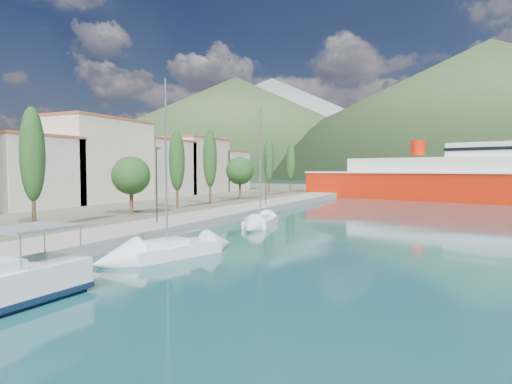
% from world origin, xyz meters
% --- Properties ---
extents(ground, '(1400.00, 1400.00, 0.00)m').
position_xyz_m(ground, '(0.00, 120.00, 0.00)').
color(ground, '#15474D').
extents(quay, '(5.00, 88.00, 0.80)m').
position_xyz_m(quay, '(-9.00, 26.00, 0.40)').
color(quay, gray).
rests_on(quay, ground).
extents(land_strip, '(70.00, 148.00, 0.70)m').
position_xyz_m(land_strip, '(-47.00, 36.00, 0.35)').
color(land_strip, '#565644').
rests_on(land_strip, ground).
extents(town_buildings, '(9.20, 69.20, 11.30)m').
position_xyz_m(town_buildings, '(-32.00, 36.91, 5.57)').
color(town_buildings, beige).
rests_on(town_buildings, land_strip).
extents(tree_row, '(4.11, 65.06, 10.14)m').
position_xyz_m(tree_row, '(-15.83, 32.27, 5.69)').
color(tree_row, '#47301E').
rests_on(tree_row, land_strip).
extents(lamp_posts, '(0.15, 46.18, 6.06)m').
position_xyz_m(lamp_posts, '(-9.00, 14.10, 4.08)').
color(lamp_posts, '#2D2D33').
rests_on(lamp_posts, quay).
extents(sailboat_near, '(4.77, 8.11, 11.18)m').
position_xyz_m(sailboat_near, '(-2.96, 5.50, 0.30)').
color(sailboat_near, silver).
rests_on(sailboat_near, ground).
extents(sailboat_mid, '(3.63, 8.26, 11.52)m').
position_xyz_m(sailboat_mid, '(-2.83, 20.21, 0.28)').
color(sailboat_mid, silver).
rests_on(sailboat_mid, ground).
extents(ferry, '(54.58, 24.81, 10.62)m').
position_xyz_m(ferry, '(14.44, 63.50, 3.23)').
color(ferry, red).
rests_on(ferry, ground).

